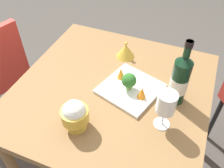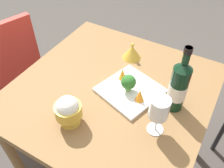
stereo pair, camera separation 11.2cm
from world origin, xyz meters
TOP-DOWN VIEW (x-y plane):
  - ground_plane at (0.00, 0.00)m, footprint 8.00×8.00m
  - dining_table at (0.00, 0.00)m, footprint 0.90×0.90m
  - wine_bottle at (-0.29, -0.04)m, footprint 0.08×0.08m
  - wine_glass at (-0.27, 0.11)m, footprint 0.08×0.08m
  - rice_bowl at (0.05, 0.25)m, footprint 0.11×0.11m
  - rice_bowl_lid at (0.02, -0.26)m, footprint 0.10×0.10m
  - serving_plate at (-0.08, -0.03)m, footprint 0.31×0.31m
  - broccoli_floret at (-0.08, -0.01)m, footprint 0.07×0.07m
  - carrot_garnish_left at (-0.15, 0.01)m, footprint 0.04×0.04m
  - carrot_garnish_right at (-0.02, -0.07)m, footprint 0.04×0.04m

SIDE VIEW (x-z plane):
  - ground_plane at x=0.00m, z-range 0.00..0.00m
  - dining_table at x=0.00m, z-range 0.28..1.01m
  - serving_plate at x=-0.08m, z-range 0.73..0.75m
  - rice_bowl_lid at x=0.02m, z-range 0.72..0.81m
  - carrot_garnish_left at x=-0.15m, z-range 0.75..0.80m
  - carrot_garnish_right at x=-0.02m, z-range 0.75..0.81m
  - broccoli_floret at x=-0.08m, z-range 0.75..0.84m
  - rice_bowl at x=0.05m, z-range 0.73..0.87m
  - wine_bottle at x=-0.29m, z-range 0.70..1.01m
  - wine_glass at x=-0.27m, z-range 0.77..0.95m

